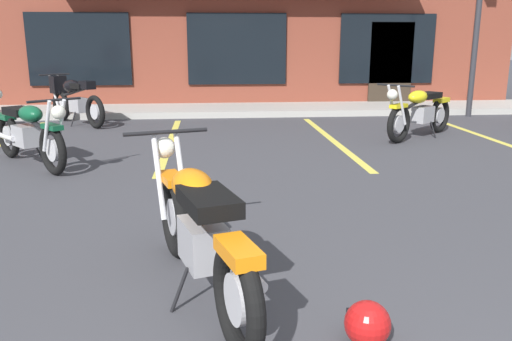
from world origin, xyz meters
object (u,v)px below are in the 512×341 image
motorcycle_cream_vintage (29,132)px  helmet_on_pavement (367,324)px  motorcycle_silver_naked (74,98)px  motorcycle_orange_scrambler (420,111)px  motorcycle_foreground_classic (199,228)px

motorcycle_cream_vintage → helmet_on_pavement: (3.26, -4.61, -0.33)m
motorcycle_silver_naked → motorcycle_cream_vintage: (0.31, -3.74, -0.07)m
motorcycle_silver_naked → motorcycle_orange_scrambler: same height
motorcycle_orange_scrambler → motorcycle_silver_naked: bearing=161.2°
motorcycle_foreground_classic → motorcycle_silver_naked: bearing=109.0°
motorcycle_orange_scrambler → helmet_on_pavement: bearing=-114.3°
helmet_on_pavement → motorcycle_silver_naked: bearing=113.1°
motorcycle_foreground_classic → motorcycle_silver_naked: size_ratio=1.18×
motorcycle_silver_naked → motorcycle_cream_vintage: same height
motorcycle_silver_naked → motorcycle_orange_scrambler: size_ratio=1.00×
motorcycle_foreground_classic → helmet_on_pavement: size_ratio=7.90×
helmet_on_pavement → motorcycle_orange_scrambler: bearing=65.7°
motorcycle_silver_naked → motorcycle_orange_scrambler: 6.72m
motorcycle_orange_scrambler → motorcycle_cream_vintage: 6.26m
motorcycle_orange_scrambler → motorcycle_cream_vintage: (-6.05, -1.58, 0.00)m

